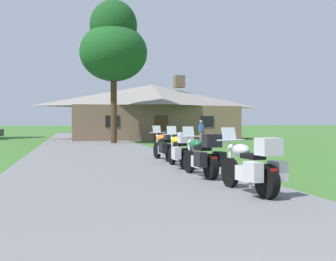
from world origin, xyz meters
TOP-DOWN VIEW (x-y plane):
  - ground_plane at (0.00, 20.00)m, footprint 500.00×500.00m
  - asphalt_driveway at (0.00, 18.00)m, footprint 6.40×80.00m
  - motorcycle_silver_nearest_to_camera at (2.12, 5.91)m, footprint 0.84×2.08m
  - motorcycle_green_second_in_row at (1.98, 8.52)m, footprint 0.82×2.08m
  - motorcycle_yellow_third_in_row at (2.00, 10.81)m, footprint 0.73×2.08m
  - motorcycle_orange_farthest_in_row at (2.12, 13.29)m, footprint 0.87×2.08m
  - stone_lodge at (5.92, 34.65)m, footprint 15.04×7.93m
  - bystander_blue_shirt_near_lodge at (7.94, 26.66)m, footprint 0.28×0.54m
  - tree_by_lodge_front at (1.66, 27.22)m, footprint 4.73×4.73m

SIDE VIEW (x-z plane):
  - ground_plane at x=0.00m, z-range 0.00..0.00m
  - asphalt_driveway at x=0.00m, z-range 0.00..0.06m
  - motorcycle_silver_nearest_to_camera at x=2.12m, z-range -0.04..1.26m
  - motorcycle_green_second_in_row at x=1.98m, z-range -0.04..1.26m
  - motorcycle_yellow_third_in_row at x=2.00m, z-range -0.04..1.26m
  - motorcycle_orange_farthest_in_row at x=2.12m, z-range -0.04..1.26m
  - bystander_blue_shirt_near_lodge at x=7.94m, z-range 0.11..1.79m
  - stone_lodge at x=5.92m, z-range -0.38..5.48m
  - tree_by_lodge_front at x=1.66m, z-range 1.92..12.00m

